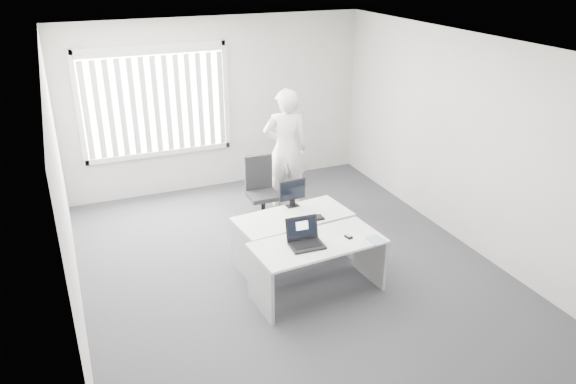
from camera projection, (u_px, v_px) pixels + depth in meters
name	position (u px, v px, depth m)	size (l,w,h in m)	color
ground	(288.00, 267.00, 7.19)	(6.00, 6.00, 0.00)	#434349
wall_back	(217.00, 105.00, 9.17)	(5.00, 0.02, 2.80)	beige
wall_front	(446.00, 300.00, 4.10)	(5.00, 0.02, 2.80)	beige
wall_left	(63.00, 198.00, 5.75)	(0.02, 6.00, 2.80)	beige
wall_right	(460.00, 139.00, 7.52)	(0.02, 6.00, 2.80)	beige
ceiling	(288.00, 44.00, 6.07)	(5.00, 6.00, 0.02)	white
window	(155.00, 102.00, 8.72)	(2.32, 0.06, 1.76)	silver
blinds	(156.00, 105.00, 8.68)	(2.20, 0.10, 1.50)	silver
desk_near	(318.00, 257.00, 6.45)	(1.56, 0.82, 0.69)	white
desk_far	(293.00, 229.00, 7.13)	(1.52, 0.83, 0.66)	white
office_chair	(262.00, 202.00, 8.29)	(0.58, 0.58, 0.98)	black
person	(286.00, 149.00, 8.55)	(0.69, 0.45, 1.88)	silver
laptop	(307.00, 235.00, 6.22)	(0.38, 0.34, 0.29)	black
paper_sheet	(349.00, 240.00, 6.42)	(0.33, 0.23, 0.00)	white
mouse	(349.00, 236.00, 6.46)	(0.06, 0.10, 0.04)	silver
booklet	(377.00, 240.00, 6.41)	(0.16, 0.22, 0.01)	silver
keyboard	(307.00, 220.00, 6.94)	(0.44, 0.15, 0.02)	black
monitor	(292.00, 193.00, 7.25)	(0.37, 0.11, 0.37)	black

